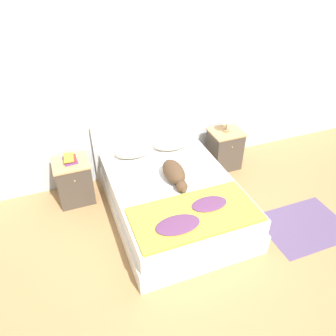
# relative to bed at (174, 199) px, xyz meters

# --- Properties ---
(ground_plane) EXTENTS (16.00, 16.00, 0.00)m
(ground_plane) POSITION_rel_bed_xyz_m (0.01, -0.99, -0.25)
(ground_plane) COLOR tan
(wall_back) EXTENTS (9.00, 0.06, 2.55)m
(wall_back) POSITION_rel_bed_xyz_m (0.01, 1.14, 1.02)
(wall_back) COLOR silver
(wall_back) RESTS_ON ground_plane
(bed) EXTENTS (1.57, 2.09, 0.51)m
(bed) POSITION_rel_bed_xyz_m (0.00, 0.00, 0.00)
(bed) COLOR silver
(bed) RESTS_ON ground_plane
(headboard) EXTENTS (1.65, 0.06, 0.94)m
(headboard) POSITION_rel_bed_xyz_m (-0.00, 1.07, 0.24)
(headboard) COLOR silver
(headboard) RESTS_ON ground_plane
(nightstand_left) EXTENTS (0.48, 0.45, 0.64)m
(nightstand_left) POSITION_rel_bed_xyz_m (-1.18, 0.77, 0.07)
(nightstand_left) COLOR #4C4238
(nightstand_left) RESTS_ON ground_plane
(nightstand_right) EXTENTS (0.48, 0.45, 0.64)m
(nightstand_right) POSITION_rel_bed_xyz_m (1.18, 0.77, 0.07)
(nightstand_right) COLOR #4C4238
(nightstand_right) RESTS_ON ground_plane
(pillow_left) EXTENTS (0.56, 0.35, 0.16)m
(pillow_left) POSITION_rel_bed_xyz_m (-0.30, 0.82, 0.34)
(pillow_left) COLOR beige
(pillow_left) RESTS_ON bed
(pillow_right) EXTENTS (0.56, 0.35, 0.16)m
(pillow_right) POSITION_rel_bed_xyz_m (0.30, 0.82, 0.34)
(pillow_right) COLOR beige
(pillow_right) RESTS_ON bed
(quilt) EXTENTS (1.44, 0.73, 0.07)m
(quilt) POSITION_rel_bed_xyz_m (-0.01, -0.64, 0.29)
(quilt) COLOR yellow
(quilt) RESTS_ON bed
(dog) EXTENTS (0.25, 0.68, 0.23)m
(dog) POSITION_rel_bed_xyz_m (0.03, 0.07, 0.37)
(dog) COLOR brown
(dog) RESTS_ON bed
(book_stack) EXTENTS (0.19, 0.23, 0.08)m
(book_stack) POSITION_rel_bed_xyz_m (-1.18, 0.79, 0.42)
(book_stack) COLOR #703D7F
(book_stack) RESTS_ON nightstand_left
(table_lamp) EXTENTS (0.21, 0.21, 0.29)m
(table_lamp) POSITION_rel_bed_xyz_m (1.18, 0.78, 0.60)
(table_lamp) COLOR #9E7A4C
(table_lamp) RESTS_ON nightstand_right
(rug) EXTENTS (1.09, 0.82, 0.00)m
(rug) POSITION_rel_bed_xyz_m (1.50, -0.84, -0.25)
(rug) COLOR #604C75
(rug) RESTS_ON ground_plane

